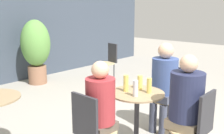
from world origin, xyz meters
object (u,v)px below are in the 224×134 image
bistro_chair_0 (91,127)px  cafe_table_near (137,111)px  bistro_chair_1 (197,125)px  bistro_chair_4 (109,59)px  beer_glass_3 (140,82)px  potted_plant_1 (36,47)px  seated_person_2 (164,80)px  beer_glass_2 (149,86)px  seated_person_0 (101,107)px  bistro_chair_2 (169,92)px  beer_glass_1 (136,88)px  beer_glass_0 (126,83)px  seated_person_1 (185,103)px

bistro_chair_0 → cafe_table_near: bearing=-90.0°
bistro_chair_1 → bistro_chair_4: same height
beer_glass_3 → potted_plant_1: (0.67, 3.35, 0.03)m
seated_person_2 → beer_glass_2: bearing=-77.9°
bistro_chair_1 → cafe_table_near: bearing=-90.0°
beer_glass_2 → bistro_chair_4: bearing=51.0°
beer_glass_2 → seated_person_0: bearing=170.7°
cafe_table_near → bistro_chair_0: bistro_chair_0 is taller
potted_plant_1 → bistro_chair_4: bearing=-43.0°
bistro_chair_1 → potted_plant_1: bearing=-100.9°
bistro_chair_2 → potted_plant_1: potted_plant_1 is taller
bistro_chair_0 → seated_person_2: seated_person_2 is taller
beer_glass_1 → beer_glass_2: (0.21, -0.05, -0.00)m
bistro_chair_1 → beer_glass_0: size_ratio=4.48×
seated_person_1 → potted_plant_1: size_ratio=0.86×
seated_person_1 → beer_glass_2: 0.51m
potted_plant_1 → beer_glass_0: bearing=-104.6°
beer_glass_1 → beer_glass_2: size_ratio=1.04×
seated_person_2 → potted_plant_1: (0.19, 3.40, 0.09)m
bistro_chair_4 → seated_person_1: size_ratio=0.72×
bistro_chair_4 → beer_glass_0: 2.99m
beer_glass_0 → potted_plant_1: bearing=75.4°
seated_person_2 → cafe_table_near: bearing=-90.0°
bistro_chair_1 → seated_person_0: bearing=-51.1°
seated_person_1 → beer_glass_3: seated_person_1 is taller
seated_person_2 → beer_glass_3: seated_person_2 is taller
cafe_table_near → bistro_chair_1: size_ratio=0.80×
bistro_chair_1 → seated_person_1: seated_person_1 is taller
bistro_chair_2 → beer_glass_1: 0.92m
beer_glass_2 → potted_plant_1: potted_plant_1 is taller
beer_glass_1 → beer_glass_3: 0.28m
beer_glass_1 → beer_glass_3: size_ratio=1.07×
cafe_table_near → bistro_chair_1: bearing=-90.0°
bistro_chair_4 → potted_plant_1: potted_plant_1 is taller
potted_plant_1 → seated_person_1: bearing=-101.3°
seated_person_0 → seated_person_2: bearing=-90.0°
bistro_chair_0 → bistro_chair_4: (2.77, 2.27, 0.00)m
seated_person_2 → beer_glass_0: bearing=-101.0°
seated_person_0 → potted_plant_1: (1.41, 3.40, 0.12)m
beer_glass_3 → bistro_chair_2: bearing=-4.9°
beer_glass_1 → beer_glass_2: bearing=-12.9°
bistro_chair_0 → seated_person_2: bearing=-90.0°
beer_glass_0 → seated_person_1: bearing=-85.9°
cafe_table_near → bistro_chair_0: size_ratio=0.80×
beer_glass_3 → potted_plant_1: potted_plant_1 is taller
bistro_chair_2 → bistro_chair_4: 2.60m
cafe_table_near → beer_glass_2: 0.35m
beer_glass_3 → seated_person_2: bearing=-6.4°
seated_person_1 → seated_person_2: (0.61, 0.61, 0.00)m
beer_glass_1 → seated_person_2: bearing=5.1°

